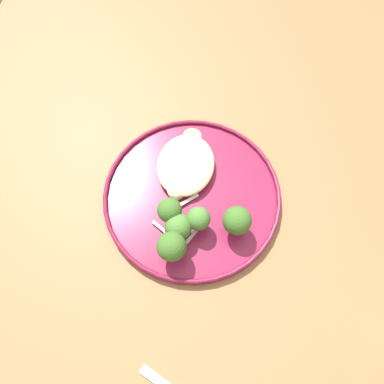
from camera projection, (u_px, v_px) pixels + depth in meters
ground at (192, 294)px, 1.24m from camera, size 6.00×6.00×0.00m
wooden_dining_table at (191, 239)px, 0.64m from camera, size 1.40×1.00×0.74m
dinner_plate at (192, 195)px, 0.58m from camera, size 0.29×0.29×0.02m
noodle_bed at (186, 165)px, 0.58m from camera, size 0.12×0.10×0.03m
seared_scallop_front_small at (171, 160)px, 0.59m from camera, size 0.02×0.02×0.02m
seared_scallop_tilted_round at (176, 191)px, 0.57m from camera, size 0.03×0.03×0.01m
seared_scallop_left_edge at (192, 137)px, 0.61m from camera, size 0.03×0.03×0.01m
seared_scallop_large_seared at (185, 167)px, 0.59m from camera, size 0.03×0.03×0.01m
broccoli_floret_rear_charred at (172, 247)px, 0.50m from camera, size 0.04×0.04×0.06m
broccoli_floret_center_pile at (198, 219)px, 0.52m from camera, size 0.04×0.04×0.05m
broccoli_floret_right_tilted at (178, 227)px, 0.52m from camera, size 0.04×0.04×0.05m
broccoli_floret_near_rim at (170, 209)px, 0.53m from camera, size 0.04×0.04×0.06m
broccoli_floret_split_head at (237, 221)px, 0.52m from camera, size 0.04×0.04×0.06m
onion_sliver_curled_piece at (183, 203)px, 0.57m from camera, size 0.04×0.05×0.00m
onion_sliver_short_strip at (194, 233)px, 0.54m from camera, size 0.05×0.03×0.00m
onion_sliver_pale_crescent at (164, 231)px, 0.55m from camera, size 0.03×0.04×0.00m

